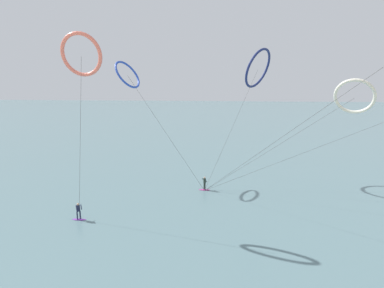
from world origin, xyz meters
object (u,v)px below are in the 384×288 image
at_px(surfer_magenta, 205,184).
at_px(kite_cobalt, 128,75).
at_px(surfer_violet, 79,212).
at_px(kite_ivory, 354,97).
at_px(kite_coral, 81,55).
at_px(kite_navy, 258,68).

relative_size(surfer_magenta, kite_cobalt, 0.11).
height_order(surfer_violet, kite_ivory, kite_ivory).
bearing_deg(kite_coral, kite_navy, -134.01).
height_order(kite_navy, kite_cobalt, kite_navy).
relative_size(kite_coral, kite_navy, 1.01).
height_order(surfer_violet, kite_coral, kite_coral).
xyz_separation_m(surfer_violet, kite_navy, (18.18, 15.83, 14.00)).
bearing_deg(kite_coral, kite_cobalt, -87.36).
distance_m(surfer_violet, kite_ivory, 28.96).
distance_m(kite_navy, kite_ivory, 13.91).
height_order(surfer_magenta, kite_coral, kite_coral).
distance_m(surfer_magenta, kite_coral, 20.13).
relative_size(surfer_violet, surfer_magenta, 1.00).
distance_m(surfer_magenta, kite_cobalt, 17.02).
relative_size(kite_navy, kite_ivory, 1.03).
bearing_deg(kite_coral, kite_ivory, -165.65).
bearing_deg(surfer_magenta, kite_coral, -81.02).
bearing_deg(kite_navy, surfer_magenta, -12.41).
height_order(surfer_magenta, kite_ivory, kite_ivory).
bearing_deg(kite_navy, surfer_violet, -15.10).
distance_m(kite_cobalt, kite_ivory, 26.29).
bearing_deg(kite_cobalt, surfer_magenta, -89.96).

